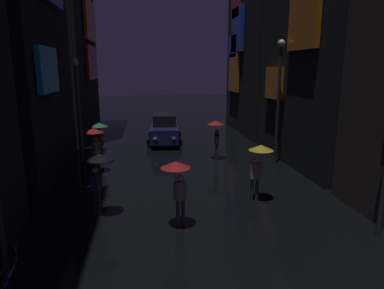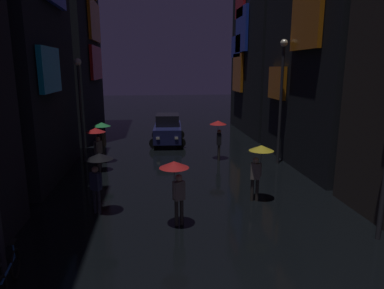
% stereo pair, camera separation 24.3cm
% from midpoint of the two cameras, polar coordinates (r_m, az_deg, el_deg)
% --- Properties ---
extents(building_left_mid, '(4.25, 7.05, 12.50)m').
position_cam_midpoint_polar(building_left_mid, '(16.97, -28.44, 15.98)').
color(building_left_mid, black).
rests_on(building_left_mid, ground).
extents(building_right_mid, '(4.25, 8.49, 13.31)m').
position_cam_midpoint_polar(building_right_mid, '(18.92, 22.84, 17.22)').
color(building_right_mid, black).
rests_on(building_right_mid, ground).
extents(building_right_far, '(4.25, 8.24, 12.74)m').
position_cam_midpoint_polar(building_right_far, '(27.02, 13.26, 15.57)').
color(building_right_far, black).
rests_on(building_right_far, ground).
extents(pedestrian_foreground_right_yellow, '(0.90, 0.90, 2.12)m').
position_cam_midpoint_polar(pedestrian_foreground_right_yellow, '(12.66, 11.71, -2.12)').
color(pedestrian_foreground_right_yellow, '#38332D').
rests_on(pedestrian_foreground_right_yellow, ground).
extents(pedestrian_far_right_black, '(0.90, 0.90, 2.12)m').
position_cam_midpoint_polar(pedestrian_far_right_black, '(11.65, -14.78, -3.56)').
color(pedestrian_far_right_black, '#2D2D38').
rests_on(pedestrian_far_right_black, ground).
extents(pedestrian_foreground_left_green, '(0.90, 0.90, 2.12)m').
position_cam_midpoint_polar(pedestrian_foreground_left_green, '(18.20, -14.39, 2.21)').
color(pedestrian_foreground_left_green, '#38332D').
rests_on(pedestrian_foreground_left_green, ground).
extents(pedestrian_midstreet_centre_red, '(0.90, 0.90, 2.12)m').
position_cam_midpoint_polar(pedestrian_midstreet_centre_red, '(10.37, -2.06, -5.15)').
color(pedestrian_midstreet_centre_red, '#38332D').
rests_on(pedestrian_midstreet_centre_red, ground).
extents(pedestrian_midstreet_left_red, '(0.90, 0.90, 2.12)m').
position_cam_midpoint_polar(pedestrian_midstreet_left_red, '(16.61, -15.23, 1.19)').
color(pedestrian_midstreet_left_red, '#38332D').
rests_on(pedestrian_midstreet_left_red, ground).
extents(pedestrian_near_crossing_red, '(0.90, 0.90, 2.12)m').
position_cam_midpoint_polar(pedestrian_near_crossing_red, '(18.19, 4.80, 2.56)').
color(pedestrian_near_crossing_red, '#38332D').
rests_on(pedestrian_near_crossing_red, ground).
extents(bicycle_parked_at_storefront, '(0.28, 1.81, 0.96)m').
position_cam_midpoint_polar(bicycle_parked_at_storefront, '(8.91, -27.50, -18.87)').
color(bicycle_parked_at_storefront, black).
rests_on(bicycle_parked_at_storefront, ground).
extents(car_distant, '(2.44, 4.24, 1.92)m').
position_cam_midpoint_polar(car_distant, '(22.33, -3.76, 2.52)').
color(car_distant, navy).
rests_on(car_distant, ground).
extents(streetlamp_left_far, '(0.36, 0.36, 5.31)m').
position_cam_midpoint_polar(streetlamp_left_far, '(18.32, -17.77, 7.35)').
color(streetlamp_left_far, '#2D2D33').
rests_on(streetlamp_left_far, ground).
extents(streetlamp_right_far, '(0.36, 0.36, 6.19)m').
position_cam_midpoint_polar(streetlamp_right_far, '(17.73, 15.07, 8.90)').
color(streetlamp_right_far, '#2D2D33').
rests_on(streetlamp_right_far, ground).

